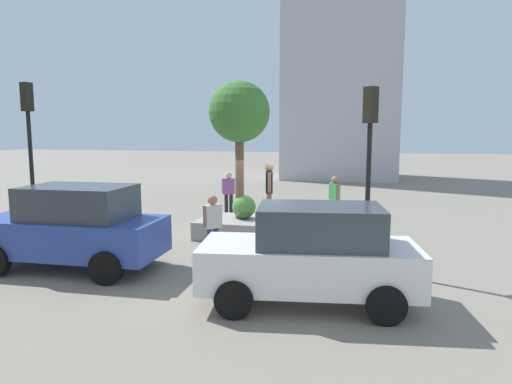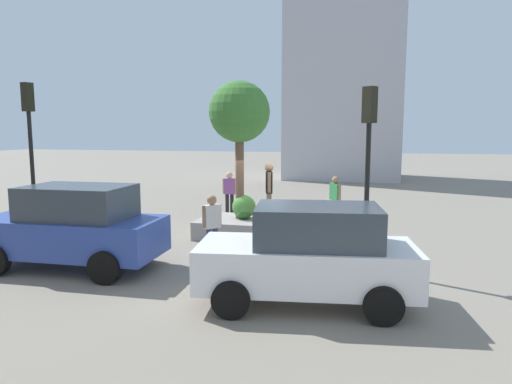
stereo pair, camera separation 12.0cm
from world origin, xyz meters
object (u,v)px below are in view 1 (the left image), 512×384
at_px(traffic_light_median, 370,147).
at_px(skateboard, 269,219).
at_px(skateboarder, 269,187).
at_px(traffic_light_corner, 29,135).
at_px(passerby_with_bag, 213,222).
at_px(plaza_tree, 239,114).
at_px(planter_ledge, 256,228).
at_px(sedan_parked, 74,227).
at_px(bystander_watching, 229,190).
at_px(pedestrian_crossing, 334,195).
at_px(police_car, 312,254).

bearing_deg(traffic_light_median, skateboard, -41.71).
height_order(skateboarder, traffic_light_corner, traffic_light_corner).
relative_size(traffic_light_median, passerby_with_bag, 2.60).
bearing_deg(passerby_with_bag, plaza_tree, -90.71).
distance_m(planter_ledge, sedan_parked, 5.73).
distance_m(skateboarder, bystander_watching, 4.72).
xyz_separation_m(skateboarder, traffic_light_corner, (6.97, 2.06, 1.61)).
relative_size(sedan_parked, traffic_light_corner, 0.94).
height_order(skateboard, passerby_with_bag, passerby_with_bag).
bearing_deg(traffic_light_median, pedestrian_crossing, -79.51).
relative_size(traffic_light_corner, pedestrian_crossing, 2.83).
bearing_deg(skateboard, pedestrian_crossing, -117.87).
bearing_deg(sedan_parked, pedestrian_crossing, -127.75).
relative_size(police_car, pedestrian_crossing, 2.59).
bearing_deg(traffic_light_corner, sedan_parked, 143.58).
height_order(sedan_parked, bystander_watching, sedan_parked).
bearing_deg(passerby_with_bag, pedestrian_crossing, -116.12).
bearing_deg(police_car, pedestrian_crossing, -89.63).
relative_size(skateboarder, bystander_watching, 1.02).
bearing_deg(sedan_parked, planter_ledge, -129.77).
relative_size(skateboard, pedestrian_crossing, 0.47).
bearing_deg(traffic_light_median, passerby_with_bag, -3.22).
height_order(skateboard, bystander_watching, bystander_watching).
bearing_deg(skateboarder, traffic_light_median, 138.29).
bearing_deg(planter_ledge, traffic_light_corner, 19.00).
distance_m(plaza_tree, passerby_with_bag, 4.02).
bearing_deg(skateboard, skateboarder, -45.00).
bearing_deg(traffic_light_corner, planter_ledge, -161.00).
relative_size(sedan_parked, passerby_with_bag, 2.65).
bearing_deg(traffic_light_corner, bystander_watching, -126.61).
xyz_separation_m(bystander_watching, pedestrian_crossing, (-4.36, 0.45, -0.02)).
relative_size(sedan_parked, pedestrian_crossing, 2.65).
height_order(planter_ledge, skateboarder, skateboarder).
height_order(sedan_parked, traffic_light_median, traffic_light_median).
distance_m(skateboarder, traffic_light_corner, 7.44).
xyz_separation_m(police_car, passerby_with_bag, (2.97, -2.72, -0.01)).
height_order(planter_ledge, traffic_light_median, traffic_light_median).
relative_size(planter_ledge, traffic_light_corner, 0.77).
distance_m(traffic_light_median, passerby_with_bag, 4.55).
xyz_separation_m(traffic_light_corner, bystander_watching, (-4.46, -6.01, -2.28)).
height_order(police_car, passerby_with_bag, police_car).
xyz_separation_m(plaza_tree, police_car, (-2.93, 5.41, -2.97)).
relative_size(planter_ledge, police_car, 0.84).
height_order(skateboarder, traffic_light_median, traffic_light_median).
bearing_deg(passerby_with_bag, traffic_light_median, 176.78).
bearing_deg(passerby_with_bag, sedan_parked, 29.86).
relative_size(sedan_parked, bystander_watching, 2.59).
bearing_deg(police_car, traffic_light_corner, -19.27).
bearing_deg(traffic_light_median, skateboarder, -41.71).
bearing_deg(skateboarder, pedestrian_crossing, -117.87).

